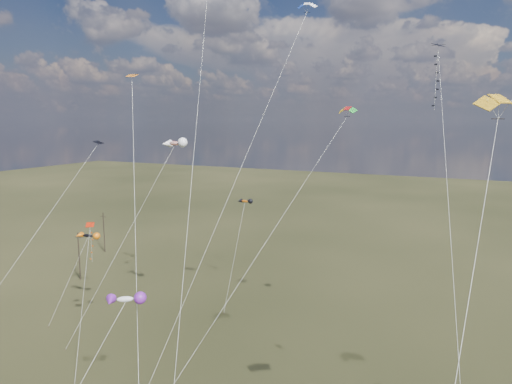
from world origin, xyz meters
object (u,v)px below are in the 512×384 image
at_px(utility_pole_far, 104,232).
at_px(novelty_black_orange, 88,236).
at_px(parafoil_yellow, 499,102).
at_px(diamond_black_high, 438,95).
at_px(utility_pole_near, 79,256).

relative_size(utility_pole_far, novelty_black_orange, 0.72).
distance_m(parafoil_yellow, novelty_black_orange, 53.29).
xyz_separation_m(diamond_black_high, novelty_black_orange, (-43.28, -1.01, -17.78)).
height_order(parafoil_yellow, novelty_black_orange, parafoil_yellow).
distance_m(utility_pole_far, novelty_black_orange, 30.01).
distance_m(utility_pole_far, diamond_black_high, 70.11).
xyz_separation_m(utility_pole_near, utility_pole_far, (-8.00, 14.00, 0.00)).
height_order(utility_pole_far, novelty_black_orange, novelty_black_orange).
height_order(utility_pole_near, novelty_black_orange, novelty_black_orange).
bearing_deg(utility_pole_far, novelty_black_orange, -49.78).
bearing_deg(novelty_black_orange, diamond_black_high, 1.34).
relative_size(utility_pole_far, diamond_black_high, 0.24).
bearing_deg(utility_pole_near, parafoil_yellow, -23.80).
height_order(diamond_black_high, parafoil_yellow, diamond_black_high).
bearing_deg(diamond_black_high, utility_pole_near, 172.27).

